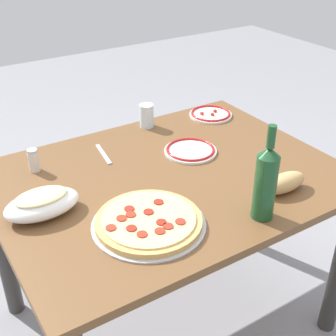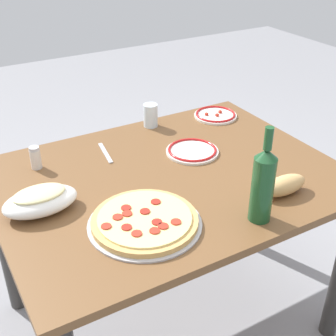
% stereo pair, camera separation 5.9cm
% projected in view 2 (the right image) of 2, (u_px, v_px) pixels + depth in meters
% --- Properties ---
extents(ground_plane, '(8.00, 8.00, 0.00)m').
position_uv_depth(ground_plane, '(168.00, 317.00, 2.03)').
color(ground_plane, gray).
rests_on(ground_plane, ground).
extents(dining_table, '(1.23, 0.93, 0.74)m').
position_uv_depth(dining_table, '(168.00, 202.00, 1.72)').
color(dining_table, brown).
rests_on(dining_table, ground).
extents(pepperoni_pizza, '(0.35, 0.35, 0.03)m').
position_uv_depth(pepperoni_pizza, '(145.00, 221.00, 1.40)').
color(pepperoni_pizza, '#B7B7BC').
rests_on(pepperoni_pizza, dining_table).
extents(baked_pasta_dish, '(0.24, 0.15, 0.08)m').
position_uv_depth(baked_pasta_dish, '(40.00, 200.00, 1.45)').
color(baked_pasta_dish, white).
rests_on(baked_pasta_dish, dining_table).
extents(wine_bottle, '(0.07, 0.07, 0.32)m').
position_uv_depth(wine_bottle, '(263.00, 184.00, 1.37)').
color(wine_bottle, '#194723').
rests_on(wine_bottle, dining_table).
extents(water_glass, '(0.06, 0.06, 0.10)m').
position_uv_depth(water_glass, '(151.00, 115.00, 2.00)').
color(water_glass, silver).
rests_on(water_glass, dining_table).
extents(side_plate_near, '(0.21, 0.21, 0.02)m').
position_uv_depth(side_plate_near, '(192.00, 151.00, 1.81)').
color(side_plate_near, white).
rests_on(side_plate_near, dining_table).
extents(side_plate_far, '(0.20, 0.20, 0.02)m').
position_uv_depth(side_plate_far, '(215.00, 115.00, 2.11)').
color(side_plate_far, white).
rests_on(side_plate_far, dining_table).
extents(bread_loaf, '(0.17, 0.07, 0.07)m').
position_uv_depth(bread_loaf, '(284.00, 185.00, 1.54)').
color(bread_loaf, tan).
rests_on(bread_loaf, dining_table).
extents(spice_shaker, '(0.04, 0.04, 0.09)m').
position_uv_depth(spice_shaker, '(36.00, 158.00, 1.69)').
color(spice_shaker, silver).
rests_on(spice_shaker, dining_table).
extents(fork_left, '(0.04, 0.17, 0.00)m').
position_uv_depth(fork_left, '(105.00, 153.00, 1.80)').
color(fork_left, '#B7B7BC').
rests_on(fork_left, dining_table).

